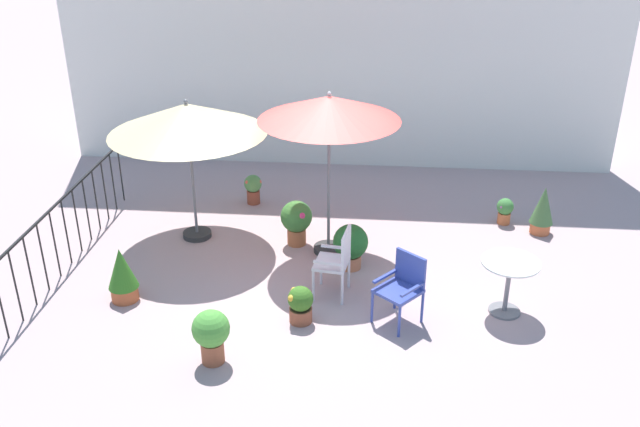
# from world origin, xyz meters

# --- Properties ---
(ground_plane) EXTENTS (60.00, 60.00, 0.00)m
(ground_plane) POSITION_xyz_m (0.00, 0.00, 0.00)
(ground_plane) COLOR #B09596
(villa_facade) EXTENTS (10.41, 0.30, 5.36)m
(villa_facade) POSITION_xyz_m (0.00, 4.38, 2.68)
(villa_facade) COLOR white
(villa_facade) RESTS_ON ground
(terrace_railing) EXTENTS (0.03, 4.78, 1.01)m
(terrace_railing) POSITION_xyz_m (-3.59, 0.00, 0.68)
(terrace_railing) COLOR black
(terrace_railing) RESTS_ON ground
(patio_umbrella_0) EXTENTS (1.98, 1.98, 2.45)m
(patio_umbrella_0) POSITION_xyz_m (0.10, 0.68, 2.19)
(patio_umbrella_0) COLOR #2D2D2D
(patio_umbrella_0) RESTS_ON ground
(patio_umbrella_1) EXTENTS (2.31, 2.31, 2.20)m
(patio_umbrella_1) POSITION_xyz_m (-1.97, 0.97, 1.90)
(patio_umbrella_1) COLOR #2D2D2D
(patio_umbrella_1) RESTS_ON ground
(cafe_table_0) EXTENTS (0.73, 0.73, 0.74)m
(cafe_table_0) POSITION_xyz_m (2.48, -0.73, 0.52)
(cafe_table_0) COLOR white
(cafe_table_0) RESTS_ON ground
(patio_chair_0) EXTENTS (0.67, 0.67, 0.89)m
(patio_chair_0) POSITION_xyz_m (1.15, -1.02, 0.52)
(patio_chair_0) COLOR #37489C
(patio_chair_0) RESTS_ON ground
(patio_chair_1) EXTENTS (0.49, 0.54, 0.96)m
(patio_chair_1) POSITION_xyz_m (0.31, -0.51, 0.56)
(patio_chair_1) COLOR silver
(patio_chair_1) RESTS_ON ground
(potted_plant_0) EXTENTS (0.36, 0.36, 0.77)m
(potted_plant_0) POSITION_xyz_m (3.37, 1.58, 0.40)
(potted_plant_0) COLOR #CC643B
(potted_plant_0) RESTS_ON ground
(potted_plant_1) EXTENTS (0.32, 0.32, 0.49)m
(potted_plant_1) POSITION_xyz_m (-0.10, -1.17, 0.26)
(potted_plant_1) COLOR brown
(potted_plant_1) RESTS_ON ground
(potted_plant_2) EXTENTS (0.50, 0.50, 0.66)m
(potted_plant_2) POSITION_xyz_m (0.45, 0.24, 0.37)
(potted_plant_2) COLOR #C5714C
(potted_plant_2) RESTS_ON ground
(potted_plant_3) EXTENTS (0.48, 0.48, 0.70)m
(potted_plant_3) POSITION_xyz_m (-0.40, 0.87, 0.41)
(potted_plant_3) COLOR #B05D36
(potted_plant_3) RESTS_ON ground
(potted_plant_4) EXTENTS (0.27, 0.27, 0.43)m
(potted_plant_4) POSITION_xyz_m (2.86, 1.87, 0.24)
(potted_plant_4) COLOR #BF6338
(potted_plant_4) RESTS_ON ground
(potted_plant_5) EXTENTS (0.30, 0.30, 0.51)m
(potted_plant_5) POSITION_xyz_m (-1.32, 2.28, 0.29)
(potted_plant_5) COLOR brown
(potted_plant_5) RESTS_ON ground
(potted_plant_6) EXTENTS (0.43, 0.43, 0.67)m
(potted_plant_6) POSITION_xyz_m (-1.01, -2.06, 0.39)
(potted_plant_6) COLOR #955035
(potted_plant_6) RESTS_ON ground
(potted_plant_7) EXTENTS (0.39, 0.39, 0.76)m
(potted_plant_7) POSITION_xyz_m (-2.47, -0.88, 0.39)
(potted_plant_7) COLOR #B15531
(potted_plant_7) RESTS_ON ground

